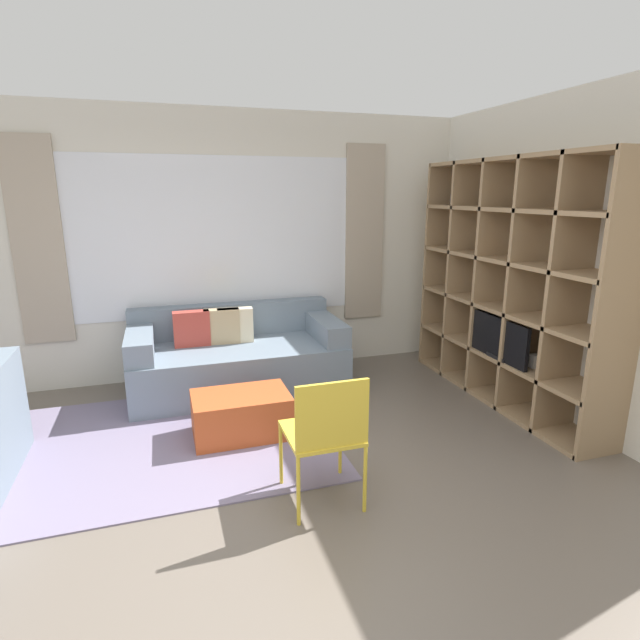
{
  "coord_description": "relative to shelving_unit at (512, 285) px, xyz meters",
  "views": [
    {
      "loc": [
        -0.55,
        -2.28,
        1.9
      ],
      "look_at": [
        0.69,
        1.6,
        0.85
      ],
      "focal_mm": 28.0,
      "sensor_mm": 36.0,
      "label": 1
    }
  ],
  "objects": [
    {
      "name": "wall_right",
      "position": [
        0.22,
        0.05,
        0.26
      ],
      "size": [
        0.07,
        4.11,
        2.7
      ],
      "primitive_type": "cube",
      "color": "silver",
      "rests_on": "ground_plane"
    },
    {
      "name": "ground_plane",
      "position": [
        -2.45,
        -1.41,
        -1.09
      ],
      "size": [
        16.0,
        16.0,
        0.0
      ],
      "primitive_type": "plane",
      "color": "#665B51"
    },
    {
      "name": "area_rug",
      "position": [
        -3.25,
        0.05,
        -1.08
      ],
      "size": [
        2.87,
        1.93,
        0.01
      ],
      "primitive_type": "cube",
      "color": "slate",
      "rests_on": "ground_plane"
    },
    {
      "name": "ottoman",
      "position": [
        -2.49,
        -0.01,
        -0.91
      ],
      "size": [
        0.76,
        0.49,
        0.35
      ],
      "color": "#B74C23",
      "rests_on": "ground_plane"
    },
    {
      "name": "couch_main",
      "position": [
        -2.36,
        1.0,
        -0.78
      ],
      "size": [
        2.02,
        0.97,
        0.8
      ],
      "color": "slate",
      "rests_on": "ground_plane"
    },
    {
      "name": "wall_back",
      "position": [
        -2.45,
        1.54,
        0.27
      ],
      "size": [
        6.47,
        0.11,
        2.7
      ],
      "color": "silver",
      "rests_on": "ground_plane"
    },
    {
      "name": "shelving_unit",
      "position": [
        0.0,
        0.0,
        0.0
      ],
      "size": [
        0.43,
        2.34,
        2.19
      ],
      "color": "silver",
      "rests_on": "ground_plane"
    },
    {
      "name": "folding_chair",
      "position": [
        -2.14,
        -1.1,
        -0.57
      ],
      "size": [
        0.44,
        0.46,
        0.86
      ],
      "rotation": [
        0.0,
        0.0,
        3.14
      ],
      "color": "gold",
      "rests_on": "ground_plane"
    }
  ]
}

